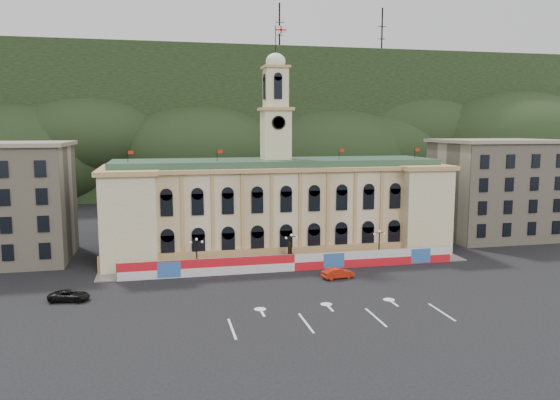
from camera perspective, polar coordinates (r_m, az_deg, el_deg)
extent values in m
plane|color=black|center=(66.65, 4.72, -10.67)|extent=(260.00, 260.00, 0.00)
cube|color=black|center=(191.31, -6.96, 7.92)|extent=(230.00, 70.00, 44.00)
cube|color=#595651|center=(178.94, 5.07, 10.53)|extent=(22.00, 8.00, 14.00)
cube|color=#595651|center=(170.91, -22.64, 8.77)|extent=(16.00, 7.00, 10.00)
cylinder|color=black|center=(181.98, -0.06, 16.85)|extent=(0.50, 0.50, 20.00)
cylinder|color=black|center=(192.55, 10.59, 16.21)|extent=(0.50, 0.50, 20.00)
cube|color=beige|center=(91.44, -0.45, -1.10)|extent=(55.00, 15.00, 14.00)
cube|color=tan|center=(85.09, 0.67, -5.75)|extent=(56.00, 0.80, 2.40)
cube|color=tan|center=(90.62, -0.45, 3.46)|extent=(56.20, 16.20, 0.60)
cube|color=#30513A|center=(90.57, -0.45, 3.90)|extent=(53.00, 13.00, 1.20)
cube|color=#F0E8B6|center=(88.57, -15.35, -1.67)|extent=(8.00, 17.00, 14.00)
cube|color=#F0E8B6|center=(98.14, 13.22, -0.71)|extent=(8.00, 17.00, 14.00)
cube|color=#F0E8B6|center=(90.39, -0.46, 6.81)|extent=(4.40, 4.40, 8.00)
cube|color=tan|center=(90.42, -0.46, 9.48)|extent=(5.20, 5.20, 0.50)
cube|color=#F0E8B6|center=(90.59, -0.46, 11.56)|extent=(3.60, 3.60, 6.50)
cube|color=tan|center=(90.89, -0.46, 13.70)|extent=(4.20, 4.20, 0.40)
cylinder|color=black|center=(88.13, -0.14, 8.09)|extent=(2.20, 0.20, 2.20)
ellipsoid|color=white|center=(90.98, -0.46, 14.27)|extent=(3.20, 3.20, 2.72)
cylinder|color=black|center=(91.41, -0.47, 16.26)|extent=(0.12, 0.12, 5.00)
cube|color=white|center=(91.89, 0.11, 17.35)|extent=(1.80, 0.04, 1.20)
cube|color=red|center=(91.86, 0.11, 17.35)|extent=(1.80, 0.02, 0.22)
cube|color=red|center=(91.86, 0.11, 17.35)|extent=(0.22, 0.02, 1.20)
cube|color=tan|center=(95.20, -27.08, -0.38)|extent=(20.00, 16.00, 18.00)
cube|color=tan|center=(111.06, 21.44, 0.96)|extent=(20.00, 16.00, 18.00)
cube|color=gray|center=(110.45, 21.68, 5.76)|extent=(21.00, 17.00, 0.60)
cube|color=red|center=(80.17, 1.53, -6.55)|extent=(50.00, 0.25, 2.50)
cube|color=#3360AA|center=(77.75, -11.53, -7.16)|extent=(3.20, 0.05, 2.20)
cube|color=#3360AA|center=(81.67, 5.66, -6.32)|extent=(3.20, 0.05, 2.20)
cube|color=#3360AA|center=(86.98, 14.50, -5.67)|extent=(3.20, 0.05, 2.20)
cube|color=slate|center=(83.04, 1.06, -6.88)|extent=(56.00, 5.50, 0.16)
cube|color=#595651|center=(83.08, 1.02, -6.29)|extent=(1.40, 1.40, 1.80)
cylinder|color=black|center=(82.68, 1.02, -5.15)|extent=(0.60, 0.60, 1.60)
sphere|color=black|center=(82.49, 1.02, -4.54)|extent=(0.44, 0.44, 0.44)
cylinder|color=black|center=(80.25, -8.66, -7.44)|extent=(0.44, 0.44, 0.30)
cylinder|color=black|center=(79.70, -8.69, -5.87)|extent=(0.18, 0.18, 4.80)
cube|color=black|center=(79.20, -8.72, -4.26)|extent=(1.60, 0.08, 0.08)
sphere|color=silver|center=(79.18, -9.30, -4.38)|extent=(0.36, 0.36, 0.36)
sphere|color=silver|center=(79.28, -8.14, -4.34)|extent=(0.36, 0.36, 0.36)
sphere|color=silver|center=(79.14, -8.73, -4.08)|extent=(0.40, 0.40, 0.40)
cylinder|color=black|center=(82.32, 1.18, -6.96)|extent=(0.44, 0.44, 0.30)
cylinder|color=black|center=(81.78, 1.19, -5.44)|extent=(0.18, 0.18, 4.80)
cube|color=black|center=(81.29, 1.19, -3.86)|extent=(1.60, 0.08, 0.08)
sphere|color=silver|center=(81.14, 0.64, -3.99)|extent=(0.36, 0.36, 0.36)
sphere|color=silver|center=(81.51, 1.74, -3.94)|extent=(0.36, 0.36, 0.36)
sphere|color=silver|center=(81.24, 1.19, -3.69)|extent=(0.40, 0.40, 0.40)
cylinder|color=black|center=(86.63, 10.27, -6.34)|extent=(0.44, 0.44, 0.30)
cylinder|color=black|center=(86.12, 10.30, -4.89)|extent=(0.18, 0.18, 4.80)
cube|color=black|center=(85.66, 10.34, -3.39)|extent=(1.60, 0.08, 0.08)
sphere|color=silver|center=(85.38, 9.84, -3.52)|extent=(0.36, 0.36, 0.36)
sphere|color=silver|center=(86.00, 10.83, -3.46)|extent=(0.36, 0.36, 0.36)
sphere|color=silver|center=(85.61, 10.34, -3.23)|extent=(0.40, 0.40, 0.40)
imported|color=#B5200C|center=(76.92, 6.06, -7.60)|extent=(3.06, 5.05, 1.49)
imported|color=black|center=(71.60, -21.16, -9.31)|extent=(3.90, 5.59, 1.34)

